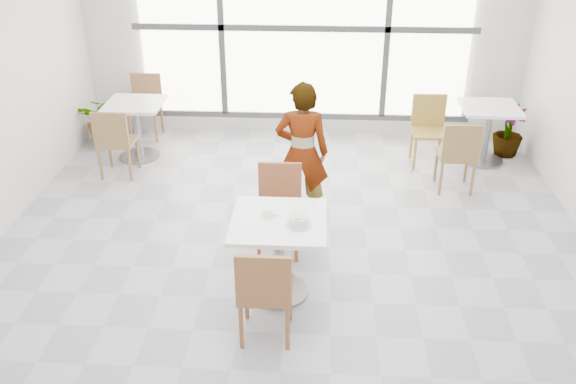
# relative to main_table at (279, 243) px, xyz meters

# --- Properties ---
(floor) EXTENTS (7.00, 7.00, 0.00)m
(floor) POSITION_rel_main_table_xyz_m (0.08, 0.33, -0.52)
(floor) COLOR #9E9EA5
(floor) RESTS_ON ground
(wall_back) EXTENTS (6.00, 0.00, 6.00)m
(wall_back) POSITION_rel_main_table_xyz_m (0.08, 3.83, 0.98)
(wall_back) COLOR silver
(wall_back) RESTS_ON ground
(window) EXTENTS (4.60, 0.07, 2.52)m
(window) POSITION_rel_main_table_xyz_m (0.08, 3.76, 0.98)
(window) COLOR white
(window) RESTS_ON ground
(main_table) EXTENTS (0.80, 0.80, 0.75)m
(main_table) POSITION_rel_main_table_xyz_m (0.00, 0.00, 0.00)
(main_table) COLOR white
(main_table) RESTS_ON ground
(chair_near) EXTENTS (0.42, 0.42, 0.87)m
(chair_near) POSITION_rel_main_table_xyz_m (-0.06, -0.63, -0.02)
(chair_near) COLOR brown
(chair_near) RESTS_ON ground
(chair_far) EXTENTS (0.42, 0.42, 0.87)m
(chair_far) POSITION_rel_main_table_xyz_m (-0.05, 0.77, -0.02)
(chair_far) COLOR brown
(chair_far) RESTS_ON ground
(oatmeal_bowl) EXTENTS (0.21, 0.21, 0.10)m
(oatmeal_bowl) POSITION_rel_main_table_xyz_m (0.17, -0.08, 0.27)
(oatmeal_bowl) COLOR silver
(oatmeal_bowl) RESTS_ON main_table
(coffee_cup) EXTENTS (0.16, 0.13, 0.07)m
(coffee_cup) POSITION_rel_main_table_xyz_m (-0.10, 0.06, 0.26)
(coffee_cup) COLOR white
(coffee_cup) RESTS_ON main_table
(person) EXTENTS (0.56, 0.37, 1.52)m
(person) POSITION_rel_main_table_xyz_m (0.15, 1.36, 0.24)
(person) COLOR black
(person) RESTS_ON ground
(bg_table_left) EXTENTS (0.70, 0.70, 0.75)m
(bg_table_left) POSITION_rel_main_table_xyz_m (-2.03, 2.83, -0.04)
(bg_table_left) COLOR white
(bg_table_left) RESTS_ON ground
(bg_table_right) EXTENTS (0.70, 0.70, 0.75)m
(bg_table_right) POSITION_rel_main_table_xyz_m (2.43, 2.94, -0.04)
(bg_table_right) COLOR white
(bg_table_right) RESTS_ON ground
(bg_chair_left_near) EXTENTS (0.42, 0.42, 0.87)m
(bg_chair_left_near) POSITION_rel_main_table_xyz_m (-2.13, 2.23, -0.02)
(bg_chair_left_near) COLOR olive
(bg_chair_left_near) RESTS_ON ground
(bg_chair_left_far) EXTENTS (0.42, 0.42, 0.87)m
(bg_chair_left_far) POSITION_rel_main_table_xyz_m (-2.11, 3.58, -0.02)
(bg_chair_left_far) COLOR #9A6943
(bg_chair_left_far) RESTS_ON ground
(bg_chair_right_near) EXTENTS (0.42, 0.42, 0.87)m
(bg_chair_right_near) POSITION_rel_main_table_xyz_m (1.90, 2.07, -0.02)
(bg_chair_right_near) COLOR olive
(bg_chair_right_near) RESTS_ON ground
(bg_chair_right_far) EXTENTS (0.42, 0.42, 0.87)m
(bg_chair_right_far) POSITION_rel_main_table_xyz_m (1.69, 2.90, -0.02)
(bg_chair_right_far) COLOR olive
(bg_chair_right_far) RESTS_ON ground
(plant_left) EXTENTS (0.66, 0.59, 0.67)m
(plant_left) POSITION_rel_main_table_xyz_m (-2.62, 3.28, -0.19)
(plant_left) COLOR #56844B
(plant_left) RESTS_ON ground
(plant_right) EXTENTS (0.46, 0.46, 0.68)m
(plant_right) POSITION_rel_main_table_xyz_m (2.78, 3.17, -0.18)
(plant_right) COLOR #5B7B44
(plant_right) RESTS_ON ground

